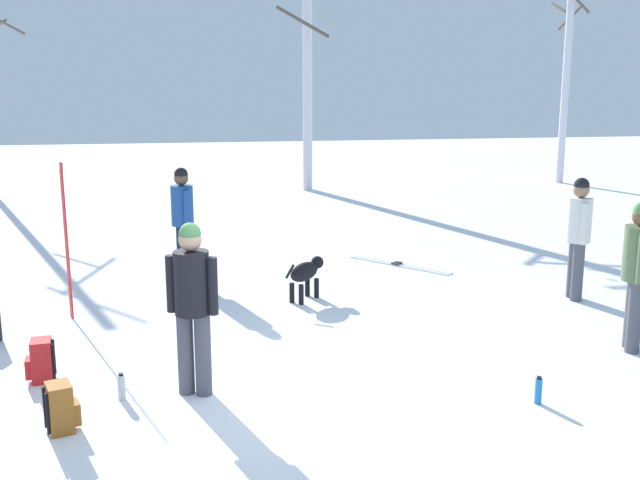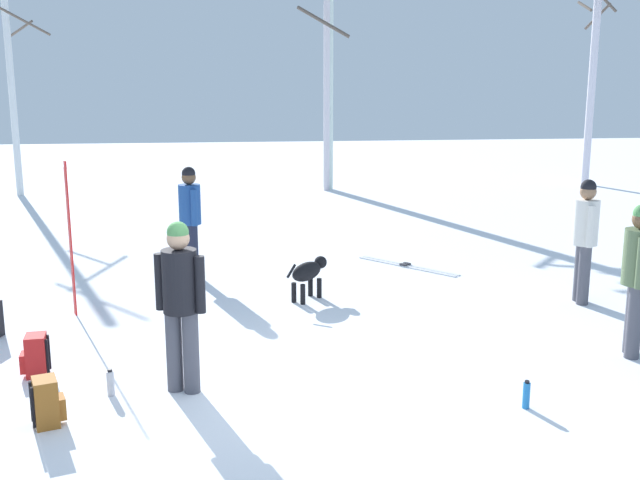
% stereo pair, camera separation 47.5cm
% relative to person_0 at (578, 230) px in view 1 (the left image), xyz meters
% --- Properties ---
extents(ground_plane, '(60.00, 60.00, 0.00)m').
position_rel_person_0_xyz_m(ground_plane, '(-4.44, -2.53, -0.98)').
color(ground_plane, white).
extents(person_0, '(0.34, 0.51, 1.72)m').
position_rel_person_0_xyz_m(person_0, '(0.00, 0.00, 0.00)').
color(person_0, '#4C4C56').
rests_on(person_0, ground_plane).
extents(person_1, '(0.49, 0.34, 1.72)m').
position_rel_person_0_xyz_m(person_1, '(-5.30, -2.39, 0.00)').
color(person_1, '#4C4C56').
rests_on(person_1, ground_plane).
extents(person_2, '(0.34, 0.49, 1.72)m').
position_rel_person_0_xyz_m(person_2, '(-5.40, 2.17, 0.00)').
color(person_2, '#1E2338').
rests_on(person_2, ground_plane).
extents(person_3, '(0.34, 0.49, 1.72)m').
position_rel_person_0_xyz_m(person_3, '(-0.37, -2.01, 0.00)').
color(person_3, '#4C4C56').
rests_on(person_3, ground_plane).
extents(dog, '(0.64, 0.69, 0.57)m').
position_rel_person_0_xyz_m(dog, '(-3.72, 0.62, -0.59)').
color(dog, black).
rests_on(dog, ground_plane).
extents(ski_pair_planted_0, '(0.07, 0.16, 2.02)m').
position_rel_person_0_xyz_m(ski_pair_planted_0, '(-6.85, 0.33, 0.02)').
color(ski_pair_planted_0, red).
rests_on(ski_pair_planted_0, ground_plane).
extents(ski_pair_lying_0, '(1.38, 1.58, 0.05)m').
position_rel_person_0_xyz_m(ski_pair_lying_0, '(-1.89, 2.29, -0.97)').
color(ski_pair_lying_0, white).
rests_on(ski_pair_lying_0, ground_plane).
extents(backpack_1, '(0.31, 0.28, 0.44)m').
position_rel_person_0_xyz_m(backpack_1, '(-6.84, -1.79, -0.77)').
color(backpack_1, red).
rests_on(backpack_1, ground_plane).
extents(backpack_2, '(0.33, 0.31, 0.44)m').
position_rel_person_0_xyz_m(backpack_2, '(-6.47, -3.00, -0.77)').
color(backpack_2, '#99591E').
rests_on(backpack_2, ground_plane).
extents(water_bottle_0, '(0.07, 0.07, 0.27)m').
position_rel_person_0_xyz_m(water_bottle_0, '(-2.08, -3.20, -0.85)').
color(water_bottle_0, '#1E72BF').
rests_on(water_bottle_0, ground_plane).
extents(water_bottle_1, '(0.07, 0.07, 0.27)m').
position_rel_person_0_xyz_m(water_bottle_1, '(-6.00, -2.41, -0.85)').
color(water_bottle_1, silver).
rests_on(water_bottle_1, ground_plane).
extents(birch_tree_2, '(1.16, 1.15, 7.44)m').
position_rel_person_0_xyz_m(birch_tree_2, '(-2.07, 11.02, 2.87)').
color(birch_tree_2, silver).
rests_on(birch_tree_2, ground_plane).
extents(birch_tree_3, '(1.36, 1.79, 6.46)m').
position_rel_person_0_xyz_m(birch_tree_3, '(-2.02, 11.23, 2.41)').
color(birch_tree_3, silver).
rests_on(birch_tree_3, ground_plane).
extents(birch_tree_4, '(1.33, 1.34, 7.92)m').
position_rel_person_0_xyz_m(birch_tree_4, '(5.55, 11.25, 3.11)').
color(birch_tree_4, silver).
rests_on(birch_tree_4, ground_plane).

